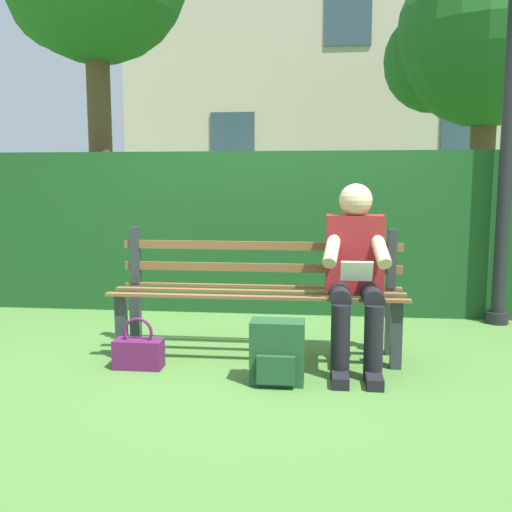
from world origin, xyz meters
The scene contains 9 objects.
ground centered at (0.00, 0.00, 0.00)m, with size 60.00×60.00×0.00m, color #477533.
park_bench centered at (0.00, -0.06, 0.45)m, with size 2.01×0.46×0.89m.
person_seated centered at (-0.65, 0.10, 0.64)m, with size 0.44×0.73×1.20m.
hedge_backdrop centered at (-0.47, -1.61, 0.77)m, with size 6.20×0.78×1.58m.
building_facade centered at (-0.94, -9.28, 3.59)m, with size 9.16×3.07×7.18m.
backpack centered at (-0.17, 0.51, 0.19)m, with size 0.32×0.25×0.39m.
handbag centered at (0.75, 0.33, 0.11)m, with size 0.32×0.14×0.34m.
tree_far centered at (-2.55, -4.45, 3.10)m, with size 2.56×2.44×4.39m.
lamp_post centered at (-1.95, -1.14, 1.93)m, with size 0.24×0.24×3.40m.
Camera 1 is at (-0.41, 3.76, 1.21)m, focal length 39.26 mm.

